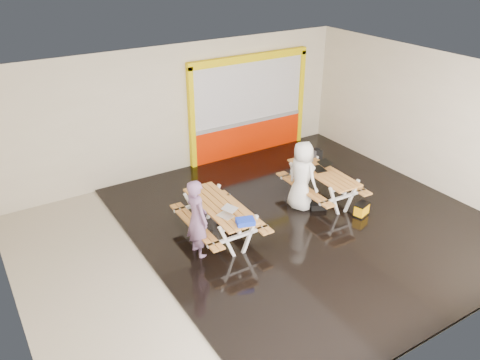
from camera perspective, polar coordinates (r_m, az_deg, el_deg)
room at (r=9.86m, az=2.77°, el=1.87°), size 10.02×8.02×3.52m
deck at (r=11.35m, az=7.81°, el=-4.62°), size 7.50×7.98×0.05m
kiosk at (r=14.15m, az=1.07°, el=8.50°), size 3.88×0.16×3.00m
picnic_table_left at (r=10.32m, az=-2.44°, el=-3.88°), size 1.45×2.11×0.84m
picnic_table_right at (r=11.94m, az=9.77°, el=0.18°), size 1.45×2.08×0.82m
person_left at (r=9.69m, az=-5.11°, el=-4.59°), size 0.44×0.64×1.71m
person_right at (r=11.45m, az=7.35°, el=0.45°), size 0.68×0.92×1.73m
laptop_left at (r=9.83m, az=-1.56°, el=-3.94°), size 0.43×0.41×0.15m
laptop_right at (r=11.95m, az=9.56°, el=1.56°), size 0.50×0.46×0.18m
blue_pouch at (r=9.54m, az=0.64°, el=-4.95°), size 0.42×0.35×0.11m
toolbox at (r=12.48m, az=8.08°, el=2.96°), size 0.41×0.24×0.23m
backpack at (r=12.80m, az=9.06°, el=2.77°), size 0.26×0.17×0.44m
dark_case at (r=11.76m, az=9.22°, el=-2.99°), size 0.45×0.41×0.14m
fluke_bag at (r=11.62m, az=14.20°, el=-3.44°), size 0.42×0.34×0.32m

